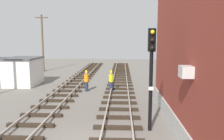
# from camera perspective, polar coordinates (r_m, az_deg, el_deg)

# --- Properties ---
(signal_mast) EXTENTS (0.36, 0.40, 5.06)m
(signal_mast) POSITION_cam_1_polar(r_m,az_deg,el_deg) (10.71, 10.21, 0.65)
(signal_mast) COLOR black
(signal_mast) RESTS_ON ground
(control_hut) EXTENTS (3.00, 3.80, 2.76)m
(control_hut) POSITION_cam_1_polar(r_m,az_deg,el_deg) (23.48, -22.12, -0.26)
(control_hut) COLOR silver
(control_hut) RESTS_ON ground
(parked_car_red) EXTENTS (4.20, 2.04, 1.76)m
(parked_car_red) POSITION_cam_1_polar(r_m,az_deg,el_deg) (32.52, -22.00, 1.05)
(parked_car_red) COLOR red
(parked_car_red) RESTS_ON ground
(parked_car_silver) EXTENTS (4.20, 2.04, 1.76)m
(parked_car_silver) POSITION_cam_1_polar(r_m,az_deg,el_deg) (33.53, -27.12, 0.94)
(parked_car_silver) COLOR #B7B7BC
(parked_car_silver) RESTS_ON ground
(parked_car_blue) EXTENTS (4.20, 2.04, 1.76)m
(parked_car_blue) POSITION_cam_1_polar(r_m,az_deg,el_deg) (38.12, -27.15, 1.70)
(parked_car_blue) COLOR #23389E
(parked_car_blue) RESTS_ON ground
(utility_pole_far) EXTENTS (1.80, 0.24, 7.89)m
(utility_pole_far) POSITION_cam_1_polar(r_m,az_deg,el_deg) (32.32, -17.68, 6.97)
(utility_pole_far) COLOR brown
(utility_pole_far) RESTS_ON ground
(track_worker_foreground) EXTENTS (0.40, 0.40, 1.87)m
(track_worker_foreground) POSITION_cam_1_polar(r_m,az_deg,el_deg) (19.25, -6.69, -2.82)
(track_worker_foreground) COLOR #262D4C
(track_worker_foreground) RESTS_ON ground
(track_worker_distant) EXTENTS (0.40, 0.40, 1.87)m
(track_worker_distant) POSITION_cam_1_polar(r_m,az_deg,el_deg) (19.09, -0.24, -2.86)
(track_worker_distant) COLOR #262D4C
(track_worker_distant) RESTS_ON ground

